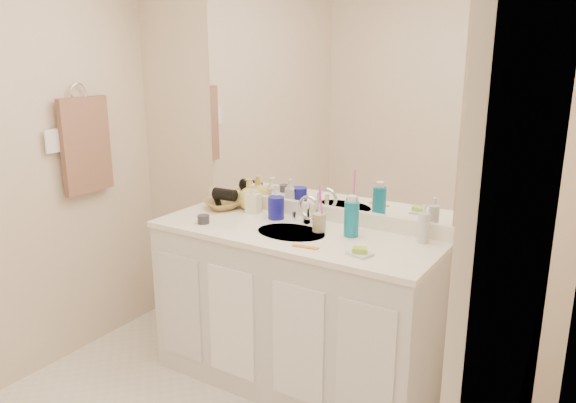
% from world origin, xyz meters
% --- Properties ---
extents(wall_back, '(2.60, 0.02, 2.40)m').
position_xyz_m(wall_back, '(0.00, 1.30, 1.20)').
color(wall_back, beige).
rests_on(wall_back, floor).
extents(wall_right, '(0.02, 2.60, 2.40)m').
position_xyz_m(wall_right, '(1.30, 0.00, 1.20)').
color(wall_right, beige).
rests_on(wall_right, floor).
extents(vanity_cabinet, '(1.50, 0.55, 0.85)m').
position_xyz_m(vanity_cabinet, '(0.00, 1.02, 0.42)').
color(vanity_cabinet, silver).
rests_on(vanity_cabinet, floor).
extents(countertop, '(1.52, 0.57, 0.03)m').
position_xyz_m(countertop, '(0.00, 1.02, 0.86)').
color(countertop, white).
rests_on(countertop, vanity_cabinet).
extents(backsplash, '(1.52, 0.03, 0.08)m').
position_xyz_m(backsplash, '(0.00, 1.29, 0.92)').
color(backsplash, white).
rests_on(backsplash, countertop).
extents(sink_basin, '(0.37, 0.37, 0.02)m').
position_xyz_m(sink_basin, '(0.00, 1.00, 0.87)').
color(sink_basin, beige).
rests_on(sink_basin, countertop).
extents(faucet, '(0.02, 0.02, 0.11)m').
position_xyz_m(faucet, '(0.00, 1.18, 0.94)').
color(faucet, silver).
rests_on(faucet, countertop).
extents(mirror, '(1.48, 0.01, 1.20)m').
position_xyz_m(mirror, '(0.00, 1.29, 1.56)').
color(mirror, white).
rests_on(mirror, wall_back).
extents(blue_mug, '(0.11, 0.11, 0.12)m').
position_xyz_m(blue_mug, '(-0.19, 1.16, 0.94)').
color(blue_mug, '#15148F').
rests_on(blue_mug, countertop).
extents(tan_cup, '(0.08, 0.08, 0.09)m').
position_xyz_m(tan_cup, '(0.11, 1.09, 0.93)').
color(tan_cup, tan).
rests_on(tan_cup, countertop).
extents(toothbrush, '(0.02, 0.04, 0.20)m').
position_xyz_m(toothbrush, '(0.12, 1.09, 1.03)').
color(toothbrush, '#FF43BB').
rests_on(toothbrush, tan_cup).
extents(mouthwash_bottle, '(0.09, 0.09, 0.18)m').
position_xyz_m(mouthwash_bottle, '(0.29, 1.11, 0.97)').
color(mouthwash_bottle, '#0C7091').
rests_on(mouthwash_bottle, countertop).
extents(clear_pump_bottle, '(0.06, 0.06, 0.15)m').
position_xyz_m(clear_pump_bottle, '(0.62, 1.21, 0.95)').
color(clear_pump_bottle, silver).
rests_on(clear_pump_bottle, countertop).
extents(soap_dish, '(0.12, 0.11, 0.01)m').
position_xyz_m(soap_dish, '(0.44, 0.89, 0.89)').
color(soap_dish, silver).
rests_on(soap_dish, countertop).
extents(green_soap, '(0.08, 0.07, 0.02)m').
position_xyz_m(green_soap, '(0.44, 0.89, 0.90)').
color(green_soap, '#90CD32').
rests_on(green_soap, soap_dish).
extents(orange_comb, '(0.13, 0.05, 0.01)m').
position_xyz_m(orange_comb, '(0.18, 0.85, 0.88)').
color(orange_comb, orange).
rests_on(orange_comb, countertop).
extents(dark_jar, '(0.08, 0.08, 0.05)m').
position_xyz_m(dark_jar, '(-0.48, 0.88, 0.90)').
color(dark_jar, '#2C2D32').
rests_on(dark_jar, countertop).
extents(soap_bottle_white, '(0.08, 0.08, 0.18)m').
position_xyz_m(soap_bottle_white, '(-0.23, 1.22, 0.97)').
color(soap_bottle_white, silver).
rests_on(soap_bottle_white, countertop).
extents(soap_bottle_cream, '(0.09, 0.09, 0.17)m').
position_xyz_m(soap_bottle_cream, '(-0.37, 1.19, 0.96)').
color(soap_bottle_cream, '#F1EFC4').
rests_on(soap_bottle_cream, countertop).
extents(soap_bottle_yellow, '(0.16, 0.16, 0.18)m').
position_xyz_m(soap_bottle_yellow, '(-0.43, 1.25, 0.97)').
color(soap_bottle_yellow, '#D7C253').
rests_on(soap_bottle_yellow, countertop).
extents(wicker_basket, '(0.27, 0.27, 0.05)m').
position_xyz_m(wicker_basket, '(-0.57, 1.16, 0.91)').
color(wicker_basket, olive).
rests_on(wicker_basket, countertop).
extents(hair_dryer, '(0.14, 0.08, 0.07)m').
position_xyz_m(hair_dryer, '(-0.55, 1.16, 0.97)').
color(hair_dryer, black).
rests_on(hair_dryer, wicker_basket).
extents(towel_ring, '(0.01, 0.11, 0.11)m').
position_xyz_m(towel_ring, '(-1.27, 0.77, 1.55)').
color(towel_ring, silver).
rests_on(towel_ring, wall_left).
extents(hand_towel, '(0.04, 0.32, 0.55)m').
position_xyz_m(hand_towel, '(-1.25, 0.77, 1.25)').
color(hand_towel, brown).
rests_on(hand_towel, towel_ring).
extents(switch_plate, '(0.01, 0.08, 0.13)m').
position_xyz_m(switch_plate, '(-1.27, 0.57, 1.30)').
color(switch_plate, white).
rests_on(switch_plate, wall_left).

